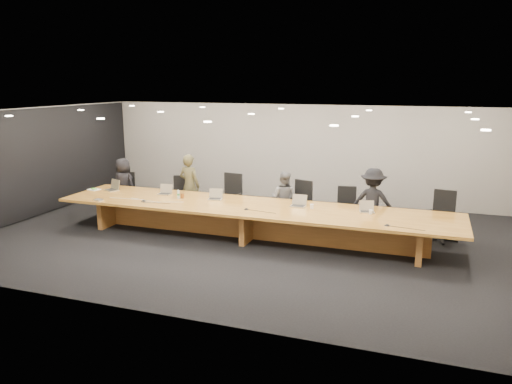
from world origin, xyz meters
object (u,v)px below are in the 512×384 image
Objects in this scene: person_a at (124,184)px; mic_left at (143,201)px; person_c at (284,199)px; laptop_c at (215,194)px; chair_right at (346,209)px; amber_mug at (182,196)px; chair_mid_right at (298,204)px; person_d at (373,202)px; mic_right at (387,225)px; person_b at (190,186)px; paper_cup_near at (312,206)px; chair_far_right at (442,216)px; mic_center at (246,209)px; laptop_b at (164,189)px; laptop_e at (367,207)px; chair_left at (181,196)px; chair_far_left at (126,191)px; water_bottle at (178,194)px; laptop_a at (111,185)px; paper_cup_far at (371,212)px; laptop_d at (298,201)px; conference_table at (252,216)px; chair_mid_left at (229,197)px; av_box at (99,200)px.

mic_left is (1.62, -1.60, 0.04)m from person_a.
laptop_c is at bearing 37.90° from person_c.
chair_right is 10.07× the size of amber_mug.
person_d reaches higher than chair_mid_right.
chair_right is at bearing 21.50° from mic_left.
mic_left is 5.48m from mic_right.
person_b is 2.54m from person_c.
amber_mug is at bearing -179.13° from paper_cup_near.
paper_cup_near is at bearing -150.82° from chair_far_right.
mic_center is 2.99m from mic_right.
chair_mid_right is 2.90m from person_b.
laptop_b is (-6.40, -0.86, 0.31)m from chair_far_right.
laptop_b is 1.03× the size of laptop_e.
chair_mid_right is 9.46× the size of mic_right.
person_a is 2.53m from amber_mug.
chair_left is at bearing 172.19° from chair_right.
chair_far_left is 2.53m from water_bottle.
amber_mug is (2.31, -1.07, 0.28)m from chair_far_left.
laptop_a reaches higher than paper_cup_far.
mic_center is (4.12, -1.51, 0.04)m from person_a.
amber_mug is 0.87× the size of mic_right.
chair_left is 1.74m from laptop_c.
person_b is at bearing 172.74° from chair_right.
laptop_d is at bearing -58.73° from chair_mid_right.
chair_right is 3.10m from laptop_c.
mic_left is at bearing -111.72° from chair_left.
laptop_d is 2.18m from mic_right.
chair_mid_left reaches higher than conference_table.
person_d reaches higher than conference_table.
person_b is at bearing -19.19° from chair_far_left.
laptop_e reaches higher than paper_cup_near.
amber_mug is at bearing 177.44° from laptop_c.
chair_mid_left reaches higher than av_box.
chair_mid_right is 1.15m from chair_right.
chair_right is 5.78m from av_box.
paper_cup_far is at bearing -27.69° from chair_far_left.
laptop_e is 1.60× the size of water_bottle.
person_c reaches higher than chair_mid_right.
mic_right is at bearing -75.53° from laptop_e.
mic_center is at bearing -150.20° from chair_far_right.
laptop_c is at bearing 164.55° from conference_table.
laptop_a reaches higher than amber_mug.
amber_mug is (2.32, -1.01, 0.08)m from person_a.
laptop_b is at bearing 9.34° from person_d.
conference_table is at bearing 23.81° from av_box.
laptop_c reaches higher than conference_table.
paper_cup_far is at bearing 0.99° from water_bottle.
laptop_c is (0.05, -0.96, 0.28)m from chair_mid_left.
person_c is (-1.51, -0.07, 0.14)m from chair_right.
chair_left is at bearing 167.82° from paper_cup_far.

